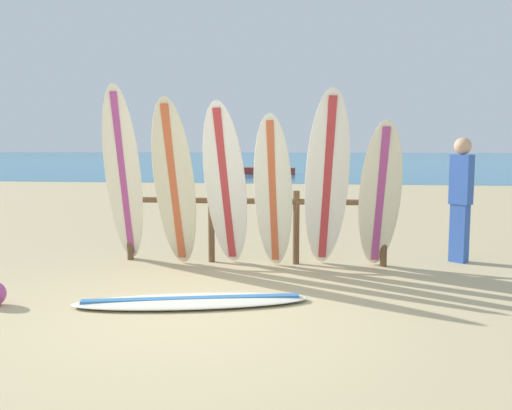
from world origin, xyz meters
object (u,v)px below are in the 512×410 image
(surfboard_leaning_center, at_px, (273,193))
(beachgoer_standing, at_px, (461,194))
(surfboard_rack, at_px, (253,216))
(small_boat_offshore, at_px, (268,169))
(surfboard_leaning_far_left, at_px, (123,178))
(surfboard_leaning_left, at_px, (174,184))
(surfboard_leaning_center_right, at_px, (327,181))
(surfboard_lying_on_sand, at_px, (192,301))
(surfboard_leaning_center_left, at_px, (225,186))
(surfboard_leaning_right, at_px, (380,197))

(surfboard_leaning_center, bearing_deg, beachgoer_standing, 17.05)
(surfboard_rack, distance_m, small_boat_offshore, 22.83)
(surfboard_leaning_far_left, distance_m, surfboard_leaning_center, 2.02)
(surfboard_leaning_left, bearing_deg, surfboard_leaning_center, 2.34)
(surfboard_leaning_center_right, height_order, surfboard_lying_on_sand, surfboard_leaning_center_right)
(surfboard_leaning_center_left, relative_size, surfboard_lying_on_sand, 0.88)
(beachgoer_standing, bearing_deg, surfboard_lying_on_sand, -142.38)
(surfboard_rack, relative_size, surfboard_leaning_far_left, 1.52)
(surfboard_leaning_right, bearing_deg, surfboard_rack, 168.46)
(surfboard_rack, xyz_separation_m, surfboard_leaning_far_left, (-1.70, -0.44, 0.55))
(surfboard_leaning_left, bearing_deg, small_boat_offshore, 92.70)
(surfboard_leaning_center_right, bearing_deg, surfboard_rack, 161.89)
(surfboard_leaning_center_left, distance_m, beachgoer_standing, 3.30)
(surfboard_leaning_left, bearing_deg, beachgoer_standing, 12.22)
(surfboard_rack, relative_size, surfboard_leaning_left, 1.62)
(surfboard_leaning_far_left, relative_size, small_boat_offshore, 0.82)
(surfboard_rack, bearing_deg, surfboard_leaning_center, -50.43)
(surfboard_rack, distance_m, surfboard_leaning_left, 1.19)
(surfboard_leaning_center_right, height_order, beachgoer_standing, surfboard_leaning_center_right)
(beachgoer_standing, bearing_deg, surfboard_leaning_center, -162.95)
(surfboard_leaning_far_left, height_order, surfboard_leaning_right, surfboard_leaning_far_left)
(surfboard_leaning_center, bearing_deg, small_boat_offshore, 95.95)
(surfboard_leaning_center_right, height_order, small_boat_offshore, surfboard_leaning_center_right)
(surfboard_leaning_center, relative_size, small_boat_offshore, 0.69)
(small_boat_offshore, bearing_deg, surfboard_leaning_center_left, -85.60)
(surfboard_leaning_left, relative_size, surfboard_leaning_center_right, 0.97)
(surfboard_rack, height_order, surfboard_leaning_right, surfboard_leaning_right)
(beachgoer_standing, relative_size, small_boat_offshore, 0.59)
(surfboard_leaning_center, xyz_separation_m, beachgoer_standing, (2.57, 0.79, -0.06))
(surfboard_rack, relative_size, surfboard_leaning_center_left, 1.66)
(surfboard_leaning_center_right, distance_m, small_boat_offshore, 23.29)
(surfboard_leaning_right, relative_size, beachgoer_standing, 1.12)
(surfboard_leaning_right, height_order, small_boat_offshore, surfboard_leaning_right)
(surfboard_rack, xyz_separation_m, surfboard_leaning_center_right, (1.01, -0.33, 0.52))
(surfboard_lying_on_sand, distance_m, beachgoer_standing, 4.22)
(surfboard_leaning_left, relative_size, surfboard_leaning_center_left, 1.03)
(surfboard_leaning_center, relative_size, surfboard_leaning_right, 1.04)
(surfboard_leaning_center_left, bearing_deg, surfboard_rack, 51.35)
(surfboard_leaning_center_right, bearing_deg, surfboard_leaning_left, -177.24)
(surfboard_rack, relative_size, surfboard_leaning_center_right, 1.56)
(surfboard_lying_on_sand, xyz_separation_m, small_boat_offshore, (-1.72, 24.82, 0.22))
(surfboard_leaning_far_left, bearing_deg, surfboard_leaning_left, 1.26)
(surfboard_leaning_far_left, distance_m, surfboard_leaning_center_right, 2.71)
(beachgoer_standing, height_order, small_boat_offshore, beachgoer_standing)
(surfboard_rack, height_order, beachgoer_standing, beachgoer_standing)
(surfboard_leaning_center_right, bearing_deg, beachgoer_standing, 21.72)
(beachgoer_standing, bearing_deg, small_boat_offshore, 102.57)
(surfboard_leaning_far_left, distance_m, surfboard_lying_on_sand, 2.42)
(surfboard_leaning_far_left, distance_m, beachgoer_standing, 4.66)
(surfboard_leaning_far_left, distance_m, small_boat_offshore, 23.19)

